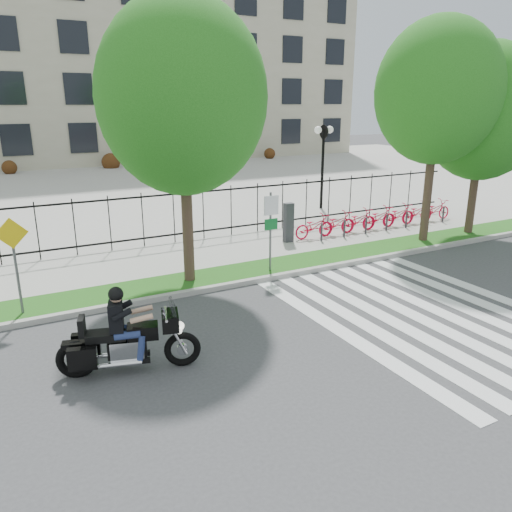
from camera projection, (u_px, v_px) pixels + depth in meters
name	position (u px, v px, depth m)	size (l,w,h in m)	color
ground	(264.00, 355.00, 10.92)	(120.00, 120.00, 0.00)	#3B3B3D
curb	(195.00, 292.00, 14.35)	(60.00, 0.20, 0.15)	#9E9B94
grass_verge	(185.00, 283.00, 15.06)	(60.00, 1.50, 0.15)	#1E5014
sidewalk	(159.00, 260.00, 17.17)	(60.00, 3.50, 0.15)	#9C9992
plaza	(75.00, 188.00, 31.96)	(80.00, 34.00, 0.10)	#9C9992
crosswalk_stripes	(424.00, 312.00, 13.09)	(5.70, 8.00, 0.01)	silver
iron_fence	(143.00, 220.00, 18.32)	(30.00, 0.06, 2.00)	black
office_building	(27.00, 49.00, 45.81)	(60.00, 21.90, 20.15)	#9E977F
lamp_post_right	(323.00, 146.00, 24.59)	(1.06, 0.70, 4.25)	black
street_tree_1	(182.00, 97.00, 13.56)	(4.67, 4.67, 7.97)	#3E2921
street_tree_2	(438.00, 92.00, 17.87)	(4.50, 4.50, 8.09)	#3E2921
street_tree_3	(483.00, 112.00, 19.24)	(4.57, 4.57, 7.41)	#3E2921
bike_share_station	(377.00, 218.00, 21.07)	(8.85, 0.84, 1.50)	#2D2D33
sign_pole_regulatory	(271.00, 221.00, 15.51)	(0.50, 0.09, 2.50)	#59595B
sign_pole_warning	(14.00, 253.00, 12.24)	(0.78, 0.09, 2.49)	#59595B
motorcycle_rider	(128.00, 338.00, 10.04)	(2.81, 1.29, 2.23)	black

